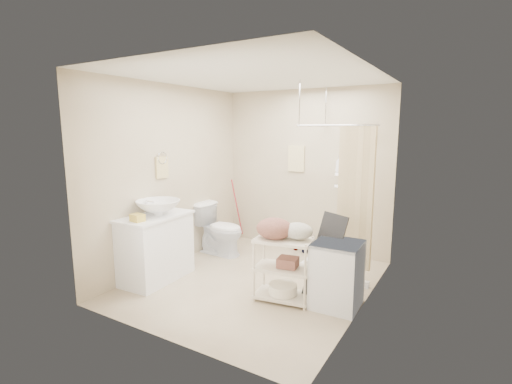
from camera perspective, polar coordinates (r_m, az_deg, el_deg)
floor at (r=5.01m, az=-0.23°, el=-13.58°), size 3.20×3.20×0.00m
ceiling at (r=4.64m, az=-0.25°, el=17.40°), size 2.80×3.20×0.04m
wall_back at (r=6.07m, az=7.55°, el=3.19°), size 2.80×0.04×2.60m
wall_front at (r=3.40m, az=-14.23°, el=-2.11°), size 2.80×0.04×2.60m
wall_left at (r=5.49m, az=-12.89°, el=2.36°), size 0.04×3.20×2.60m
wall_right at (r=4.12m, az=16.72°, el=-0.19°), size 0.04×3.20×2.60m
vanity at (r=5.10m, az=-15.12°, el=-8.24°), size 0.60×1.02×0.87m
sink at (r=4.98m, az=-14.81°, el=-2.32°), size 0.67×0.67×0.20m
counter_basket at (r=4.71m, az=-17.77°, el=-3.79°), size 0.18×0.15×0.09m
floor_basket at (r=4.95m, az=-17.20°, el=-13.54°), size 0.26×0.22×0.13m
toilet at (r=5.94m, az=-5.57°, el=-5.67°), size 0.82×0.50×0.82m
mop at (r=6.65m, az=-3.20°, el=-2.72°), size 0.14×0.14×1.10m
potted_plant_a at (r=6.18m, az=6.08°, el=-7.47°), size 0.19×0.16×0.32m
potted_plant_b at (r=6.06m, az=7.72°, el=-7.84°), size 0.20×0.17×0.32m
hanging_towel at (r=6.09m, az=6.21°, el=5.13°), size 0.28×0.03×0.42m
towel_ring at (r=5.32m, az=-14.28°, el=3.92°), size 0.04×0.22×0.34m
tp_holder at (r=5.60m, az=-12.02°, el=-3.50°), size 0.08×0.12×0.14m
shower at (r=5.30m, az=13.60°, el=-0.66°), size 1.10×1.10×2.10m
shampoo_bottle_a at (r=5.75m, az=12.63°, el=4.17°), size 0.11×0.11×0.26m
shampoo_bottle_b at (r=5.76m, az=13.93°, el=3.69°), size 0.10×0.10×0.17m
washing_machine at (r=4.34m, az=12.35°, el=-12.28°), size 0.52×0.54×0.74m
laundry_rack at (r=4.36m, az=4.21°, el=-10.92°), size 0.69×0.47×0.89m
ironing_board at (r=4.43m, az=10.61°, el=-9.64°), size 0.30×0.10×1.05m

